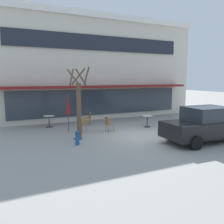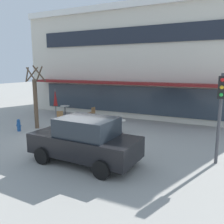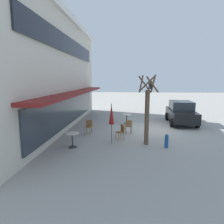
{
  "view_description": "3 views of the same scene",
  "coord_description": "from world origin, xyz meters",
  "px_view_note": "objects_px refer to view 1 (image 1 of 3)",
  "views": [
    {
      "loc": [
        -7.12,
        -10.69,
        3.14
      ],
      "look_at": [
        -0.75,
        2.53,
        1.06
      ],
      "focal_mm": 38.0,
      "sensor_mm": 36.0,
      "label": 1
    },
    {
      "loc": [
        6.74,
        -9.59,
        3.58
      ],
      "look_at": [
        0.79,
        2.52,
        1.06
      ],
      "focal_mm": 38.0,
      "sensor_mm": 36.0,
      "label": 2
    },
    {
      "loc": [
        -13.88,
        1.84,
        3.47
      ],
      "look_at": [
        0.17,
        3.02,
        1.15
      ],
      "focal_mm": 32.0,
      "sensor_mm": 36.0,
      "label": 3
    }
  ],
  "objects_px": {
    "cafe_table_streetside": "(147,119)",
    "cafe_chair_2": "(83,124)",
    "cafe_chair_1": "(88,117)",
    "cafe_table_near_wall": "(49,119)",
    "cafe_chair_0": "(109,123)",
    "parked_sedan": "(205,125)",
    "street_tree": "(79,106)",
    "patio_umbrella_green_folded": "(68,105)",
    "fire_hydrant": "(77,138)"
  },
  "relations": [
    {
      "from": "cafe_table_near_wall",
      "to": "fire_hydrant",
      "type": "relative_size",
      "value": 1.08
    },
    {
      "from": "cafe_chair_1",
      "to": "parked_sedan",
      "type": "height_order",
      "value": "parked_sedan"
    },
    {
      "from": "cafe_table_streetside",
      "to": "cafe_chair_0",
      "type": "xyz_separation_m",
      "value": [
        -2.84,
        -0.15,
        0.01
      ]
    },
    {
      "from": "cafe_table_streetside",
      "to": "parked_sedan",
      "type": "relative_size",
      "value": 0.18
    },
    {
      "from": "patio_umbrella_green_folded",
      "to": "cafe_chair_1",
      "type": "relative_size",
      "value": 2.47
    },
    {
      "from": "cafe_table_near_wall",
      "to": "patio_umbrella_green_folded",
      "type": "xyz_separation_m",
      "value": [
        0.74,
        -1.95,
        1.11
      ]
    },
    {
      "from": "patio_umbrella_green_folded",
      "to": "cafe_chair_2",
      "type": "relative_size",
      "value": 2.47
    },
    {
      "from": "cafe_table_streetside",
      "to": "cafe_chair_1",
      "type": "xyz_separation_m",
      "value": [
        -3.17,
        2.39,
        0.01
      ]
    },
    {
      "from": "cafe_chair_1",
      "to": "street_tree",
      "type": "height_order",
      "value": "street_tree"
    },
    {
      "from": "parked_sedan",
      "to": "street_tree",
      "type": "relative_size",
      "value": 1.15
    },
    {
      "from": "cafe_table_streetside",
      "to": "street_tree",
      "type": "bearing_deg",
      "value": -167.45
    },
    {
      "from": "cafe_chair_0",
      "to": "cafe_chair_1",
      "type": "bearing_deg",
      "value": 97.47
    },
    {
      "from": "street_tree",
      "to": "fire_hydrant",
      "type": "distance_m",
      "value": 1.77
    },
    {
      "from": "cafe_chair_0",
      "to": "cafe_chair_2",
      "type": "distance_m",
      "value": 1.51
    },
    {
      "from": "cafe_chair_0",
      "to": "cafe_chair_2",
      "type": "height_order",
      "value": "same"
    },
    {
      "from": "cafe_table_near_wall",
      "to": "cafe_chair_2",
      "type": "distance_m",
      "value": 2.85
    },
    {
      "from": "cafe_chair_2",
      "to": "cafe_chair_1",
      "type": "bearing_deg",
      "value": 62.15
    },
    {
      "from": "cafe_chair_0",
      "to": "cafe_table_streetside",
      "type": "bearing_deg",
      "value": 2.96
    },
    {
      "from": "cafe_table_near_wall",
      "to": "patio_umbrella_green_folded",
      "type": "bearing_deg",
      "value": -69.16
    },
    {
      "from": "cafe_chair_0",
      "to": "cafe_chair_1",
      "type": "height_order",
      "value": "same"
    },
    {
      "from": "street_tree",
      "to": "cafe_chair_0",
      "type": "bearing_deg",
      "value": 24.34
    },
    {
      "from": "patio_umbrella_green_folded",
      "to": "cafe_chair_0",
      "type": "xyz_separation_m",
      "value": [
        2.18,
        -0.91,
        -1.1
      ]
    },
    {
      "from": "cafe_table_streetside",
      "to": "patio_umbrella_green_folded",
      "type": "xyz_separation_m",
      "value": [
        -5.02,
        0.76,
        1.11
      ]
    },
    {
      "from": "cafe_table_streetside",
      "to": "parked_sedan",
      "type": "xyz_separation_m",
      "value": [
        0.5,
        -4.27,
        0.36
      ]
    },
    {
      "from": "cafe_table_streetside",
      "to": "cafe_chair_2",
      "type": "bearing_deg",
      "value": 176.21
    },
    {
      "from": "patio_umbrella_green_folded",
      "to": "cafe_chair_1",
      "type": "bearing_deg",
      "value": 41.37
    },
    {
      "from": "cafe_table_near_wall",
      "to": "cafe_chair_1",
      "type": "distance_m",
      "value": 2.61
    },
    {
      "from": "parked_sedan",
      "to": "cafe_chair_1",
      "type": "bearing_deg",
      "value": 118.9
    },
    {
      "from": "cafe_chair_1",
      "to": "street_tree",
      "type": "relative_size",
      "value": 0.24
    },
    {
      "from": "cafe_table_near_wall",
      "to": "patio_umbrella_green_folded",
      "type": "height_order",
      "value": "patio_umbrella_green_folded"
    },
    {
      "from": "patio_umbrella_green_folded",
      "to": "cafe_chair_1",
      "type": "xyz_separation_m",
      "value": [
        1.85,
        1.63,
        -1.1
      ]
    },
    {
      "from": "parked_sedan",
      "to": "street_tree",
      "type": "bearing_deg",
      "value": 149.86
    },
    {
      "from": "cafe_table_near_wall",
      "to": "cafe_chair_1",
      "type": "bearing_deg",
      "value": -7.19
    },
    {
      "from": "cafe_table_near_wall",
      "to": "cafe_table_streetside",
      "type": "distance_m",
      "value": 6.37
    },
    {
      "from": "cafe_table_streetside",
      "to": "street_tree",
      "type": "height_order",
      "value": "street_tree"
    },
    {
      "from": "cafe_table_streetside",
      "to": "cafe_table_near_wall",
      "type": "bearing_deg",
      "value": 154.77
    },
    {
      "from": "patio_umbrella_green_folded",
      "to": "fire_hydrant",
      "type": "relative_size",
      "value": 3.12
    },
    {
      "from": "cafe_table_streetside",
      "to": "patio_umbrella_green_folded",
      "type": "bearing_deg",
      "value": 171.35
    },
    {
      "from": "cafe_chair_1",
      "to": "cafe_table_streetside",
      "type": "bearing_deg",
      "value": -36.97
    },
    {
      "from": "cafe_table_streetside",
      "to": "cafe_chair_2",
      "type": "height_order",
      "value": "cafe_chair_2"
    },
    {
      "from": "patio_umbrella_green_folded",
      "to": "fire_hydrant",
      "type": "bearing_deg",
      "value": -97.18
    },
    {
      "from": "patio_umbrella_green_folded",
      "to": "parked_sedan",
      "type": "xyz_separation_m",
      "value": [
        5.52,
        -5.04,
        -0.75
      ]
    },
    {
      "from": "cafe_table_streetside",
      "to": "cafe_chair_2",
      "type": "relative_size",
      "value": 0.85
    },
    {
      "from": "patio_umbrella_green_folded",
      "to": "fire_hydrant",
      "type": "distance_m",
      "value": 3.15
    },
    {
      "from": "cafe_chair_1",
      "to": "cafe_chair_0",
      "type": "bearing_deg",
      "value": -82.53
    },
    {
      "from": "parked_sedan",
      "to": "cafe_chair_2",
      "type": "bearing_deg",
      "value": 136.43
    },
    {
      "from": "cafe_chair_1",
      "to": "fire_hydrant",
      "type": "bearing_deg",
      "value": -116.2
    },
    {
      "from": "cafe_table_near_wall",
      "to": "cafe_chair_2",
      "type": "xyz_separation_m",
      "value": [
        1.48,
        -2.43,
        0.01
      ]
    },
    {
      "from": "cafe_chair_1",
      "to": "cafe_chair_2",
      "type": "height_order",
      "value": "same"
    },
    {
      "from": "cafe_chair_2",
      "to": "cafe_table_streetside",
      "type": "bearing_deg",
      "value": -3.79
    }
  ]
}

